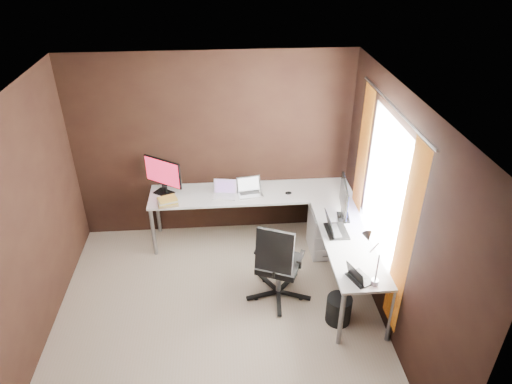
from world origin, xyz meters
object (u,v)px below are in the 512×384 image
at_px(laptop_white, 225,192).
at_px(monitor_left, 163,174).
at_px(wastebasket, 339,309).
at_px(drawer_pedestal, 326,231).
at_px(monitor_right, 344,199).
at_px(laptop_silver, 249,190).
at_px(laptop_black_small, 358,277).
at_px(book_stack, 168,201).
at_px(laptop_black_big, 334,228).
at_px(desk_lamp, 371,252).
at_px(office_chair, 278,276).

bearing_deg(laptop_white, monitor_left, 179.49).
bearing_deg(wastebasket, drawer_pedestal, 84.36).
bearing_deg(monitor_right, drawer_pedestal, 21.97).
height_order(laptop_silver, laptop_black_small, laptop_silver).
bearing_deg(drawer_pedestal, book_stack, 175.76).
height_order(laptop_black_big, book_stack, laptop_black_big).
relative_size(drawer_pedestal, desk_lamp, 1.05).
xyz_separation_m(book_stack, wastebasket, (1.90, -1.40, -0.61)).
bearing_deg(book_stack, drawer_pedestal, -4.24).
height_order(laptop_white, laptop_black_small, laptop_white).
relative_size(laptop_white, laptop_black_big, 0.96).
distance_m(laptop_black_big, book_stack, 2.08).
bearing_deg(wastebasket, laptop_silver, 118.63).
relative_size(monitor_left, office_chair, 0.47).
height_order(monitor_left, book_stack, monitor_left).
relative_size(laptop_black_big, wastebasket, 1.08).
xyz_separation_m(monitor_left, laptop_black_big, (2.00, -1.04, -0.22)).
height_order(laptop_black_small, book_stack, laptop_black_small).
distance_m(laptop_silver, book_stack, 1.05).
distance_m(laptop_white, laptop_silver, 0.32).
xyz_separation_m(laptop_silver, laptop_black_big, (0.90, -0.93, 0.00)).
xyz_separation_m(monitor_left, laptop_black_small, (2.06, -1.85, -0.23)).
height_order(drawer_pedestal, book_stack, book_stack).
height_order(drawer_pedestal, laptop_black_big, laptop_black_big).
height_order(monitor_right, laptop_black_small, monitor_right).
bearing_deg(laptop_black_big, laptop_silver, 43.27).
bearing_deg(laptop_black_big, wastebasket, 175.57).
bearing_deg(office_chair, laptop_white, 139.23).
distance_m(laptop_black_small, wastebasket, 0.64).
bearing_deg(laptop_white, office_chair, -54.51).
height_order(monitor_right, laptop_white, monitor_right).
bearing_deg(monitor_right, wastebasket, 175.97).
distance_m(drawer_pedestal, book_stack, 2.08).
xyz_separation_m(monitor_right, laptop_black_big, (-0.16, -0.28, -0.22)).
xyz_separation_m(monitor_right, book_stack, (-2.10, 0.48, -0.23)).
distance_m(monitor_left, office_chair, 1.97).
xyz_separation_m(monitor_right, laptop_black_small, (-0.11, -1.09, -0.23)).
relative_size(laptop_black_big, office_chair, 0.33).
distance_m(monitor_right, wastebasket, 1.26).
bearing_deg(monitor_right, book_stack, 85.56).
distance_m(monitor_left, laptop_black_big, 2.27).
bearing_deg(laptop_silver, office_chair, -86.68).
bearing_deg(laptop_white, laptop_black_small, -44.52).
xyz_separation_m(monitor_right, office_chair, (-0.82, -0.49, -0.70)).
xyz_separation_m(drawer_pedestal, laptop_silver, (-0.98, 0.33, 0.48)).
bearing_deg(laptop_silver, monitor_left, 165.96).
bearing_deg(desk_lamp, book_stack, 119.76).
bearing_deg(wastebasket, monitor_right, 77.51).
relative_size(monitor_left, desk_lamp, 0.85).
bearing_deg(monitor_right, laptop_black_big, 158.13).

